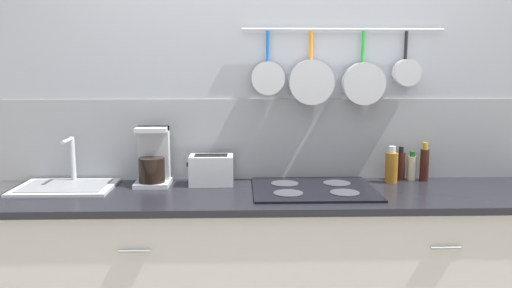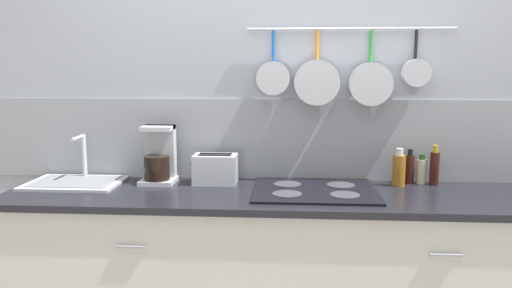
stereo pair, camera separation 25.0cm
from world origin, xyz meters
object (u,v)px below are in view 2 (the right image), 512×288
coffee_maker (159,159)px  bottle_cooking_wine (399,169)px  bottle_hot_sauce (434,167)px  bottle_sesame_oil (421,171)px  toaster (215,169)px  bottle_vinegar (410,168)px

coffee_maker → bottle_cooking_wine: 1.31m
bottle_hot_sauce → coffee_maker: bearing=-178.3°
bottle_sesame_oil → coffee_maker: bearing=-177.4°
toaster → bottle_vinegar: bearing=4.3°
bottle_cooking_wine → bottle_sesame_oil: size_ratio=1.24×
toaster → bottle_vinegar: bottle_vinegar is taller
bottle_sesame_oil → toaster: bearing=-176.3°
coffee_maker → bottle_vinegar: (1.38, 0.07, -0.05)m
bottle_cooking_wine → bottle_vinegar: bottle_cooking_wine is taller
coffee_maker → toaster: (0.32, -0.01, -0.05)m
bottle_vinegar → bottle_sesame_oil: 0.06m
bottle_vinegar → coffee_maker: bearing=-177.0°
toaster → bottle_cooking_wine: size_ratio=1.23×
coffee_maker → bottle_sesame_oil: 1.45m
coffee_maker → bottle_hot_sauce: coffee_maker is taller
bottle_cooking_wine → bottle_vinegar: (0.07, 0.06, -0.01)m
coffee_maker → bottle_hot_sauce: size_ratio=1.45×
coffee_maker → bottle_vinegar: coffee_maker is taller
coffee_maker → bottle_hot_sauce: (1.51, 0.04, -0.03)m
coffee_maker → bottle_hot_sauce: 1.51m
toaster → bottle_cooking_wine: 0.99m
bottle_cooking_wine → toaster: bearing=-179.0°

